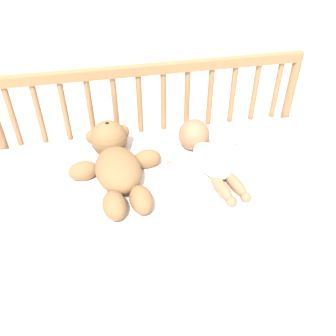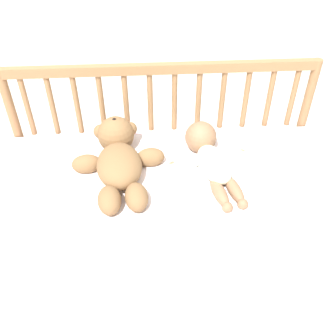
# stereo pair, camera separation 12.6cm
# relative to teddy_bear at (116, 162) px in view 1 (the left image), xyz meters

# --- Properties ---
(ground_plane) EXTENTS (12.00, 12.00, 0.00)m
(ground_plane) POSITION_rel_teddy_bear_xyz_m (0.17, -0.09, -0.51)
(ground_plane) COLOR silver
(crib_mattress) EXTENTS (1.21, 0.64, 0.45)m
(crib_mattress) POSITION_rel_teddy_bear_xyz_m (0.17, -0.09, -0.28)
(crib_mattress) COLOR #EDB7C6
(crib_mattress) RESTS_ON ground_plane
(crib_rail) EXTENTS (1.21, 0.04, 0.74)m
(crib_rail) POSITION_rel_teddy_bear_xyz_m (0.17, 0.25, 0.02)
(crib_rail) COLOR #997047
(crib_rail) RESTS_ON ground_plane
(blanket) EXTENTS (0.86, 0.52, 0.01)m
(blanket) POSITION_rel_teddy_bear_xyz_m (0.17, -0.05, -0.05)
(blanket) COLOR white
(blanket) RESTS_ON crib_mattress
(teddy_bear) EXTENTS (0.33, 0.45, 0.14)m
(teddy_bear) POSITION_rel_teddy_bear_xyz_m (0.00, 0.00, 0.00)
(teddy_bear) COLOR olive
(teddy_bear) RESTS_ON crib_mattress
(baby) EXTENTS (0.32, 0.41, 0.12)m
(baby) POSITION_rel_teddy_bear_xyz_m (0.32, -0.00, -0.01)
(baby) COLOR #EAEACC
(baby) RESTS_ON crib_mattress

